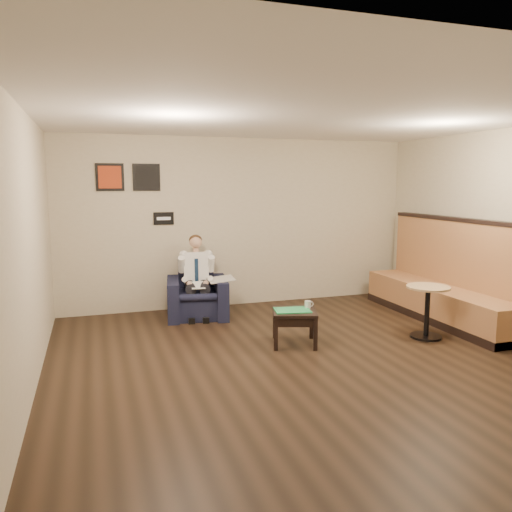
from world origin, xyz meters
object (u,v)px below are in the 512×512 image
object	(u,v)px
side_table	(294,327)
smartphone	(298,307)
banquette	(441,270)
seated_man	(197,280)
coffee_mug	(308,304)
green_folder	(292,310)
cafe_table	(427,312)
armchair	(197,289)

from	to	relation	value
side_table	smartphone	bearing A→B (deg)	53.92
side_table	banquette	xyz separation A→B (m)	(2.57, 0.42, 0.53)
seated_man	coffee_mug	xyz separation A→B (m)	(1.14, -1.56, -0.10)
side_table	coffee_mug	xyz separation A→B (m)	(0.21, 0.06, 0.27)
green_folder	cafe_table	world-z (taller)	cafe_table
green_folder	banquette	xyz separation A→B (m)	(2.60, 0.43, 0.30)
armchair	side_table	bearing A→B (deg)	-53.38
armchair	coffee_mug	world-z (taller)	armchair
side_table	coffee_mug	bearing A→B (deg)	14.97
armchair	smartphone	world-z (taller)	armchair
seated_man	side_table	size ratio (longest dim) A/B	2.19
armchair	smartphone	bearing A→B (deg)	-48.80
side_table	smartphone	xyz separation A→B (m)	(0.10, 0.14, 0.23)
banquette	cafe_table	distance (m)	1.12
side_table	green_folder	xyz separation A→B (m)	(-0.03, -0.01, 0.23)
seated_man	banquette	size ratio (longest dim) A/B	0.41
armchair	side_table	size ratio (longest dim) A/B	1.65
seated_man	coffee_mug	world-z (taller)	seated_man
armchair	green_folder	world-z (taller)	armchair
seated_man	smartphone	size ratio (longest dim) A/B	8.60
coffee_mug	cafe_table	bearing A→B (deg)	-12.33
armchair	seated_man	size ratio (longest dim) A/B	0.75
banquette	cafe_table	size ratio (longest dim) A/B	4.21
armchair	seated_man	bearing A→B (deg)	-90.00
banquette	smartphone	bearing A→B (deg)	-173.47
banquette	coffee_mug	bearing A→B (deg)	-171.27
coffee_mug	cafe_table	xyz separation A→B (m)	(1.59, -0.35, -0.15)
coffee_mug	smartphone	xyz separation A→B (m)	(-0.11, 0.08, -0.04)
side_table	banquette	size ratio (longest dim) A/B	0.19
cafe_table	green_folder	bearing A→B (deg)	171.25
green_folder	smartphone	bearing A→B (deg)	47.32
smartphone	armchair	bearing A→B (deg)	151.24
armchair	side_table	xyz separation A→B (m)	(0.91, -1.72, -0.21)
smartphone	seated_man	bearing A→B (deg)	153.64
smartphone	coffee_mug	bearing A→B (deg)	-7.10
seated_man	side_table	bearing A→B (deg)	-51.28
seated_man	side_table	distance (m)	1.90
coffee_mug	green_folder	bearing A→B (deg)	-165.03
seated_man	smartphone	bearing A→B (deg)	-46.40
green_folder	coffee_mug	xyz separation A→B (m)	(0.24, 0.07, 0.04)
coffee_mug	banquette	bearing A→B (deg)	8.73
green_folder	coffee_mug	distance (m)	0.26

